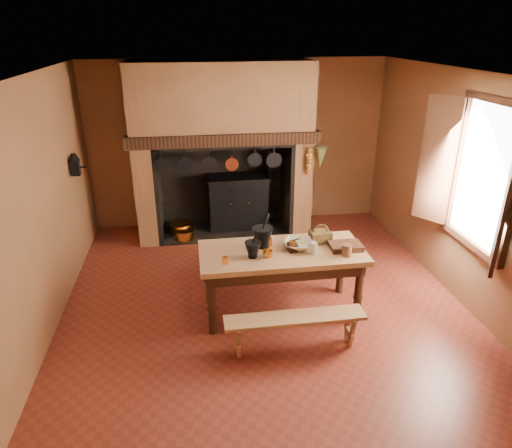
{
  "coord_description": "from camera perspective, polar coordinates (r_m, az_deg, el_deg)",
  "views": [
    {
      "loc": [
        -0.84,
        -4.9,
        3.26
      ],
      "look_at": [
        -0.06,
        0.3,
        0.97
      ],
      "focal_mm": 32.0,
      "sensor_mm": 36.0,
      "label": 1
    }
  ],
  "objects": [
    {
      "name": "brass_mug_b",
      "position": [
        5.46,
        1.58,
        -2.26
      ],
      "size": [
        0.1,
        0.1,
        0.09
      ],
      "primitive_type": "cylinder",
      "rotation": [
        0.0,
        0.0,
        0.22
      ],
      "color": "orange",
      "rests_on": "work_table"
    },
    {
      "name": "wall_left",
      "position": [
        5.5,
        -25.57,
        1.35
      ],
      "size": [
        0.02,
        5.5,
        2.8
      ],
      "primitive_type": "cube",
      "color": "#94593B",
      "rests_on": "floor"
    },
    {
      "name": "stoneware_crock",
      "position": [
        5.32,
        11.28,
        -3.24
      ],
      "size": [
        0.12,
        0.12,
        0.14
      ],
      "primitive_type": "cylinder",
      "rotation": [
        0.0,
        0.0,
        -0.15
      ],
      "color": "brown",
      "rests_on": "work_table"
    },
    {
      "name": "hearth_pans",
      "position": [
        7.8,
        -9.36,
        -0.79
      ],
      "size": [
        0.51,
        0.62,
        0.2
      ],
      "color": "orange",
      "rests_on": "floor"
    },
    {
      "name": "brass_cup",
      "position": [
        5.19,
        1.48,
        -3.76
      ],
      "size": [
        0.12,
        0.12,
        0.09
      ],
      "primitive_type": "imported",
      "rotation": [
        0.0,
        0.0,
        -0.07
      ],
      "color": "orange",
      "rests_on": "work_table"
    },
    {
      "name": "mortar_small",
      "position": [
        5.16,
        -0.4,
        -3.11
      ],
      "size": [
        0.19,
        0.19,
        0.32
      ],
      "rotation": [
        0.0,
        0.0,
        -0.2
      ],
      "color": "black",
      "rests_on": "work_table"
    },
    {
      "name": "wall_front",
      "position": [
        2.96,
        10.24,
        -15.79
      ],
      "size": [
        5.0,
        0.02,
        2.8
      ],
      "primitive_type": "cube",
      "color": "#94593B",
      "rests_on": "floor"
    },
    {
      "name": "bench_back",
      "position": [
        6.25,
        1.78,
        -3.99
      ],
      "size": [
        1.78,
        0.31,
        0.5
      ],
      "color": "tan",
      "rests_on": "floor"
    },
    {
      "name": "window",
      "position": [
        5.73,
        25.79,
        5.34
      ],
      "size": [
        0.39,
        1.75,
        1.76
      ],
      "color": "white",
      "rests_on": "wall_right"
    },
    {
      "name": "work_table",
      "position": [
        5.43,
        3.25,
        -4.56
      ],
      "size": [
        1.94,
        0.86,
        0.84
      ],
      "color": "tan",
      "rests_on": "floor"
    },
    {
      "name": "glass_jar",
      "position": [
        5.3,
        7.22,
        -3.01
      ],
      "size": [
        0.1,
        0.1,
        0.14
      ],
      "primitive_type": "cylinder",
      "rotation": [
        0.0,
        0.0,
        0.25
      ],
      "color": "beige",
      "rests_on": "work_table"
    },
    {
      "name": "iron_range",
      "position": [
        7.9,
        -2.21,
        2.9
      ],
      "size": [
        1.12,
        0.55,
        1.6
      ],
      "color": "black",
      "rests_on": "floor"
    },
    {
      "name": "herb_bunch",
      "position": [
        7.24,
        8.04,
        8.21
      ],
      "size": [
        0.2,
        0.2,
        0.35
      ],
      "primitive_type": "cone",
      "rotation": [
        3.14,
        0.0,
        0.0
      ],
      "color": "#4D5628",
      "rests_on": "chimney_breast"
    },
    {
      "name": "mixing_bowl",
      "position": [
        5.43,
        5.46,
        -2.57
      ],
      "size": [
        0.44,
        0.44,
        0.09
      ],
      "primitive_type": "imported",
      "rotation": [
        0.0,
        0.0,
        -0.29
      ],
      "color": "beige",
      "rests_on": "work_table"
    },
    {
      "name": "back_wall",
      "position": [
        7.92,
        -2.26,
        9.89
      ],
      "size": [
        5.0,
        0.02,
        2.8
      ],
      "primitive_type": "cube",
      "color": "#94593B",
      "rests_on": "floor"
    },
    {
      "name": "ceiling",
      "position": [
        4.99,
        1.2,
        18.22
      ],
      "size": [
        5.5,
        5.5,
        0.0
      ],
      "primitive_type": "plane",
      "rotation": [
        3.14,
        0.0,
        0.0
      ],
      "color": "silver",
      "rests_on": "back_wall"
    },
    {
      "name": "mortar_large",
      "position": [
        5.38,
        0.85,
        -1.57
      ],
      "size": [
        0.25,
        0.25,
        0.42
      ],
      "rotation": [
        0.0,
        0.0,
        0.3
      ],
      "color": "black",
      "rests_on": "work_table"
    },
    {
      "name": "hanging_pans",
      "position": [
        6.99,
        -4.17,
        7.67
      ],
      "size": [
        1.92,
        0.29,
        0.27
      ],
      "color": "black",
      "rests_on": "chimney_breast"
    },
    {
      "name": "bench_front",
      "position": [
        5.02,
        4.88,
        -12.42
      ],
      "size": [
        1.52,
        0.27,
        0.43
      ],
      "color": "tan",
      "rests_on": "floor"
    },
    {
      "name": "wall_right",
      "position": [
        6.21,
        24.51,
        3.92
      ],
      "size": [
        0.02,
        5.5,
        2.8
      ],
      "primitive_type": "cube",
      "color": "#94593B",
      "rests_on": "floor"
    },
    {
      "name": "wicker_basket",
      "position": [
        5.59,
        8.02,
        -1.51
      ],
      "size": [
        0.26,
        0.2,
        0.24
      ],
      "rotation": [
        0.0,
        0.0,
        0.06
      ],
      "color": "#543619",
      "rests_on": "work_table"
    },
    {
      "name": "chimney_breast",
      "position": [
        7.37,
        -4.29,
        12.11
      ],
      "size": [
        2.95,
        0.96,
        2.8
      ],
      "color": "#94593B",
      "rests_on": "floor"
    },
    {
      "name": "floor",
      "position": [
        5.94,
        0.97,
        -9.75
      ],
      "size": [
        5.5,
        5.5,
        0.0
      ],
      "primitive_type": "plane",
      "color": "maroon",
      "rests_on": "ground"
    },
    {
      "name": "onion_string",
      "position": [
        7.2,
        6.63,
        7.8
      ],
      "size": [
        0.12,
        0.1,
        0.46
      ],
      "primitive_type": null,
      "color": "#B77421",
      "rests_on": "chimney_breast"
    },
    {
      "name": "wall_coffee_mill",
      "position": [
        6.87,
        -21.73,
        7.13
      ],
      "size": [
        0.23,
        0.16,
        0.31
      ],
      "color": "black",
      "rests_on": "wall_left"
    },
    {
      "name": "coffee_grinder",
      "position": [
        5.34,
        4.58,
        -2.81
      ],
      "size": [
        0.15,
        0.12,
        0.16
      ],
      "rotation": [
        0.0,
        0.0,
        0.17
      ],
      "color": "#341C10",
      "rests_on": "work_table"
    },
    {
      "name": "wooden_tray",
      "position": [
        5.49,
        11.12,
        -2.75
      ],
      "size": [
        0.37,
        0.27,
        0.06
      ],
      "primitive_type": "cube",
      "rotation": [
        0.0,
        0.0,
        -0.01
      ],
      "color": "#341C10",
      "rests_on": "work_table"
    },
    {
      "name": "brass_mug_a",
      "position": [
        5.06,
        -3.85,
        -4.57
      ],
      "size": [
        0.1,
        0.1,
        0.08
      ],
      "primitive_type": "cylinder",
      "rotation": [
        0.0,
        0.0,
        -0.39
      ],
      "color": "orange",
      "rests_on": "work_table"
    }
  ]
}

